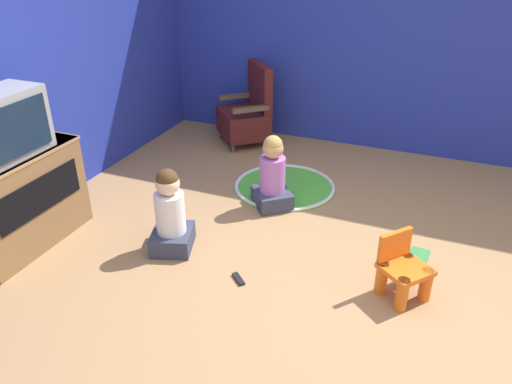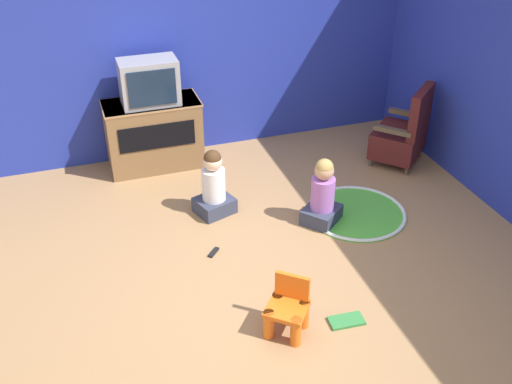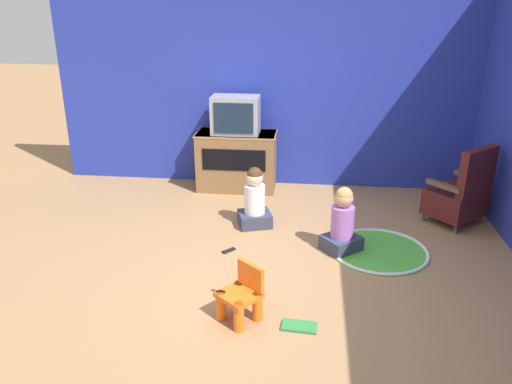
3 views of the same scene
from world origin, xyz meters
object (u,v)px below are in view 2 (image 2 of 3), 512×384
yellow_kid_chair (287,311)px  remote_control (214,252)px  child_watching_left (323,195)px  child_watching_center (214,186)px  tv_cabinet (154,134)px  black_armchair (403,134)px  television (149,82)px  book (346,321)px

yellow_kid_chair → remote_control: (-0.29, 1.12, -0.18)m
child_watching_left → child_watching_center: size_ratio=0.99×
yellow_kid_chair → remote_control: bearing=143.9°
tv_cabinet → yellow_kid_chair: bearing=-80.8°
child_watching_left → child_watching_center: child_watching_center is taller
remote_control → child_watching_center: bearing=26.6°
black_armchair → child_watching_center: black_armchair is taller
child_watching_left → remote_control: child_watching_left is taller
tv_cabinet → yellow_kid_chair: tv_cabinet is taller
child_watching_left → remote_control: (-1.15, -0.17, -0.29)m
child_watching_center → remote_control: (-0.19, -0.67, -0.29)m
television → child_watching_center: television is taller
child_watching_center → television: bearing=90.1°
book → remote_control: 1.43m
child_watching_left → book: size_ratio=2.42×
tv_cabinet → child_watching_left: tv_cabinet is taller
child_watching_left → book: (-0.38, -1.37, -0.29)m
television → black_armchair: bearing=-16.4°
tv_cabinet → child_watching_left: 2.14m
black_armchair → tv_cabinet: bearing=-59.1°
black_armchair → child_watching_center: (-2.33, -0.33, -0.05)m
television → child_watching_center: (0.38, -1.13, -0.73)m
tv_cabinet → remote_control: 1.89m
child_watching_center → yellow_kid_chair: bearing=-105.5°
black_armchair → remote_control: bearing=-20.4°
television → remote_control: (0.19, -1.80, -1.02)m
tv_cabinet → child_watching_center: 1.23m
black_armchair → child_watching_center: bearing=-33.9°
remote_control → tv_cabinet: bearing=48.6°
yellow_kid_chair → child_watching_left: (0.86, 1.29, 0.11)m
tv_cabinet → remote_control: (0.19, -1.83, -0.39)m
black_armchair → book: bearing=9.5°
child_watching_center → remote_control: size_ratio=5.03×
book → black_armchair: bearing=-124.3°
yellow_kid_chair → child_watching_left: size_ratio=0.66×
yellow_kid_chair → child_watching_center: (-0.10, 1.79, 0.12)m
child_watching_center → book: 1.98m
television → remote_control: size_ratio=4.40×
television → child_watching_left: 2.23m
television → yellow_kid_chair: size_ratio=1.34×
child_watching_center → book: size_ratio=2.44×
child_watching_left → television: bearing=90.1°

